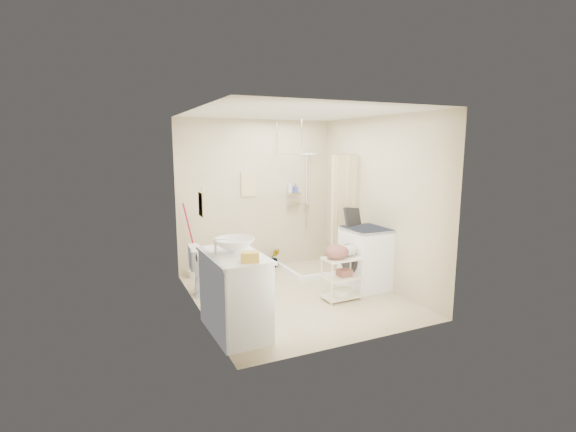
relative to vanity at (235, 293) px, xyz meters
name	(u,v)px	position (x,y,z in m)	size (l,w,h in m)	color
floor	(296,296)	(1.16, 0.77, -0.47)	(3.20, 3.20, 0.00)	beige
ceiling	(297,113)	(1.16, 0.77, 2.13)	(2.80, 3.20, 0.04)	silver
wall_back	(257,195)	(1.16, 2.37, 0.83)	(2.80, 0.04, 2.60)	beige
wall_front	(361,228)	(1.16, -0.83, 0.83)	(2.80, 0.04, 2.60)	beige
wall_left	(197,214)	(-0.24, 0.77, 0.83)	(0.04, 3.20, 2.60)	beige
wall_right	(378,202)	(2.56, 0.77, 0.83)	(0.04, 3.20, 2.60)	beige
vanity	(235,293)	(0.00, 0.00, 0.00)	(0.60, 1.07, 0.94)	white
sink	(234,245)	(0.03, 0.07, 0.55)	(0.48, 0.48, 0.16)	white
counter_basket	(250,257)	(0.06, -0.38, 0.53)	(0.19, 0.15, 0.11)	#EFC94D
floor_basket	(263,328)	(0.27, -0.18, -0.40)	(0.26, 0.20, 0.14)	yellow
toilet	(215,269)	(0.12, 1.37, -0.10)	(0.41, 0.73, 0.74)	silver
mop	(190,241)	(-0.06, 2.24, 0.16)	(0.12, 0.12, 1.25)	#A91223
potted_plant_a	(262,262)	(1.15, 2.15, -0.32)	(0.16, 0.11, 0.30)	brown
potted_plant_b	(274,258)	(1.43, 2.23, -0.30)	(0.19, 0.15, 0.35)	brown
hanging_towel	(249,184)	(1.01, 2.35, 1.03)	(0.28, 0.03, 0.42)	beige
towel_ring	(202,203)	(-0.22, 0.57, 1.00)	(0.04, 0.22, 0.34)	beige
tp_holder	(201,257)	(-0.20, 0.82, 0.25)	(0.08, 0.12, 0.14)	white
shower	(314,211)	(2.01, 1.82, 0.58)	(1.10, 1.10, 2.10)	white
shampoo_bottle_a	(290,187)	(1.77, 2.30, 0.96)	(0.09, 0.09, 0.22)	silver
shampoo_bottle_b	(296,188)	(1.87, 2.28, 0.93)	(0.07, 0.07, 0.16)	#3A499F
washing_machine	(367,258)	(2.30, 0.65, 0.00)	(0.64, 0.66, 0.93)	white
laundry_rack	(342,274)	(1.69, 0.38, -0.10)	(0.53, 0.31, 0.73)	#F2EBCB
ironing_board	(357,246)	(2.20, 0.78, 0.16)	(0.36, 0.11, 1.26)	black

